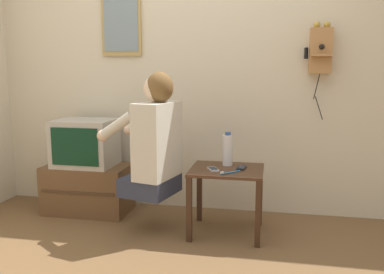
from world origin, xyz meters
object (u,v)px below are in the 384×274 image
television (85,143)px  cell_phone_held (213,169)px  cell_phone_spare (242,168)px  toothbrush (229,172)px  person (154,140)px  framed_picture (121,24)px  wall_phone_antique (320,50)px  water_bottle (228,150)px

television → cell_phone_held: size_ratio=3.64×
cell_phone_spare → toothbrush: 0.18m
person → framed_picture: framed_picture is taller
television → framed_picture: framed_picture is taller
person → wall_phone_antique: (1.24, 0.55, 0.68)m
television → toothbrush: 1.36m
wall_phone_antique → framed_picture: size_ratio=1.41×
television → toothbrush: (1.30, -0.39, -0.11)m
television → toothbrush: television is taller
framed_picture → person: bearing=-52.0°
television → toothbrush: size_ratio=3.51×
cell_phone_held → toothbrush: toothbrush is taller
framed_picture → cell_phone_held: (0.92, -0.59, -1.14)m
framed_picture → cell_phone_held: bearing=-32.6°
person → wall_phone_antique: size_ratio=1.20×
cell_phone_held → water_bottle: 0.22m
person → cell_phone_held: 0.50m
cell_phone_spare → water_bottle: bearing=151.5°
cell_phone_spare → water_bottle: (-0.12, 0.08, 0.12)m
television → cell_phone_spare: (1.37, -0.22, -0.11)m
television → water_bottle: (1.26, -0.14, 0.01)m
framed_picture → wall_phone_antique: bearing=-1.5°
water_bottle → person: bearing=-161.5°
wall_phone_antique → water_bottle: 1.11m
cell_phone_spare → toothbrush: size_ratio=0.92×
television → water_bottle: size_ratio=1.90×
framed_picture → toothbrush: (1.04, -0.67, -1.14)m
cell_phone_held → water_bottle: water_bottle is taller
wall_phone_antique → framed_picture: bearing=178.5°
cell_phone_spare → person: bearing=-164.3°
television → cell_phone_held: bearing=-14.6°
framed_picture → cell_phone_held: framed_picture is taller
wall_phone_antique → cell_phone_spare: bearing=-141.8°
person → water_bottle: size_ratio=3.57×
television → cell_phone_spare: 1.40m
person → wall_phone_antique: 1.52m
person → cell_phone_spare: bearing=-67.8°
framed_picture → toothbrush: size_ratio=3.91×
framed_picture → cell_phone_held: 1.57m
person → cell_phone_spare: person is taller
wall_phone_antique → water_bottle: size_ratio=2.98×
television → cell_phone_spare: size_ratio=3.84×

